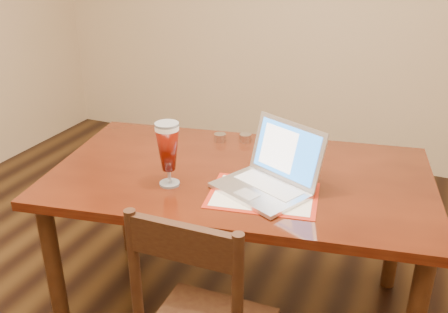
% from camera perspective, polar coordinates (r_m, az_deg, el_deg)
% --- Properties ---
extents(dining_table, '(1.80, 1.21, 1.06)m').
position_cam_1_polar(dining_table, '(2.25, 1.75, -3.84)').
color(dining_table, '#4A1809').
rests_on(dining_table, ground).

